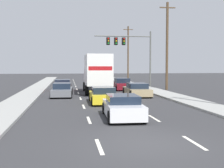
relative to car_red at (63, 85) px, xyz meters
The scene contains 14 objects.
ground_plane 3.66m from the car_red, 23.29° to the left, with size 140.00×140.00×0.00m, color #333335.
sidewalk_right 10.35m from the car_red, 20.20° to the right, with size 2.26×80.00×0.14m, color #9E9E99.
sidewalk_left 4.72m from the car_red, 130.57° to the right, with size 2.26×80.00×0.14m, color #9E9E99.
lane_markings 3.55m from the car_red, 18.36° to the right, with size 3.54×57.00×0.01m.
car_red is the anchor object (origin of this frame).
car_gray 6.57m from the car_red, 89.32° to the right, with size 1.94×4.68×1.20m.
box_truck 5.62m from the car_red, 50.56° to the right, with size 2.59×7.92×3.79m.
car_yellow 12.29m from the car_red, 75.29° to the right, with size 1.95×4.35×1.21m.
car_white 18.62m from the car_red, 79.46° to the right, with size 1.98×4.17×1.22m.
car_maroon 6.65m from the car_red, ahead, with size 1.85×4.06×1.35m.
car_tan 9.94m from the car_red, 47.25° to the right, with size 2.02×4.66×1.18m.
traffic_signal_mast 10.29m from the car_red, 28.70° to the left, with size 7.41×0.69×7.20m.
utility_pole_mid 12.52m from the car_red, ahead, with size 1.80×0.28×9.80m.
utility_pole_far 24.90m from the car_red, 61.20° to the left, with size 1.80×0.28×10.06m.
Camera 1 is at (-2.74, -9.99, 2.74)m, focal length 47.92 mm.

